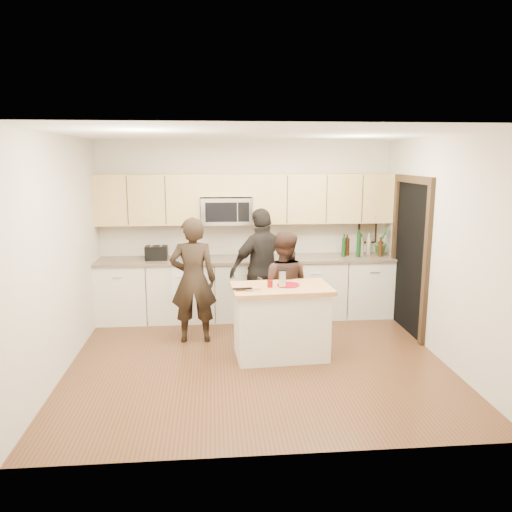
{
  "coord_description": "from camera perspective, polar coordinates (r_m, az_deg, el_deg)",
  "views": [
    {
      "loc": [
        -0.52,
        -5.74,
        2.44
      ],
      "look_at": [
        0.02,
        0.35,
        1.23
      ],
      "focal_mm": 35.0,
      "sensor_mm": 36.0,
      "label": 1
    }
  ],
  "objects": [
    {
      "name": "back_cabinetry",
      "position": [
        7.7,
        -0.99,
        -3.64
      ],
      "size": [
        4.5,
        0.66,
        0.94
      ],
      "color": "silver",
      "rests_on": "ground"
    },
    {
      "name": "orchid",
      "position": [
        8.0,
        14.15,
        1.64
      ],
      "size": [
        0.31,
        0.31,
        0.44
      ],
      "primitive_type": "imported",
      "rotation": [
        0.0,
        0.0,
        0.71
      ],
      "color": "#2A6A30",
      "rests_on": "back_cabinetry"
    },
    {
      "name": "floor",
      "position": [
        6.25,
        0.14,
        -11.79
      ],
      "size": [
        4.5,
        4.5,
        0.0
      ],
      "primitive_type": "plane",
      "color": "brown",
      "rests_on": "ground"
    },
    {
      "name": "microwave",
      "position": [
        7.58,
        -3.43,
        5.17
      ],
      "size": [
        0.76,
        0.41,
        0.4
      ],
      "color": "silver",
      "rests_on": "ground"
    },
    {
      "name": "tongs",
      "position": [
        5.87,
        -1.57,
        -3.74
      ],
      "size": [
        0.23,
        0.04,
        0.02
      ],
      "primitive_type": "cube",
      "rotation": [
        0.0,
        0.0,
        0.06
      ],
      "color": "black",
      "rests_on": "cutting_board"
    },
    {
      "name": "room_shell",
      "position": [
        5.8,
        0.14,
        4.15
      ],
      "size": [
        4.52,
        4.02,
        2.71
      ],
      "color": "beige",
      "rests_on": "ground"
    },
    {
      "name": "doorway",
      "position": [
        7.3,
        17.2,
        0.55
      ],
      "size": [
        0.06,
        1.25,
        2.2
      ],
      "color": "black",
      "rests_on": "ground"
    },
    {
      "name": "upper_cabinetry",
      "position": [
        7.61,
        -0.85,
        6.68
      ],
      "size": [
        4.5,
        0.33,
        0.75
      ],
      "color": "tan",
      "rests_on": "ground"
    },
    {
      "name": "framed_picture",
      "position": [
        8.19,
        12.6,
        2.76
      ],
      "size": [
        0.3,
        0.03,
        0.38
      ],
      "color": "black",
      "rests_on": "ground"
    },
    {
      "name": "cutting_board",
      "position": [
        5.98,
        -1.09,
        -3.66
      ],
      "size": [
        0.29,
        0.18,
        0.02
      ],
      "primitive_type": "cube",
      "rotation": [
        0.0,
        0.0,
        0.06
      ],
      "color": "tan",
      "rests_on": "island"
    },
    {
      "name": "knife",
      "position": [
        5.85,
        -0.3,
        -3.86
      ],
      "size": [
        0.19,
        0.03,
        0.01
      ],
      "primitive_type": "cube",
      "rotation": [
        0.0,
        0.0,
        0.06
      ],
      "color": "silver",
      "rests_on": "cutting_board"
    },
    {
      "name": "woman_left",
      "position": [
        6.67,
        -7.19,
        -2.76
      ],
      "size": [
        0.62,
        0.41,
        1.69
      ],
      "primitive_type": "imported",
      "rotation": [
        0.0,
        0.0,
        3.15
      ],
      "color": "black",
      "rests_on": "ground"
    },
    {
      "name": "red_plate",
      "position": [
        6.13,
        3.72,
        -3.31
      ],
      "size": [
        0.27,
        0.27,
        0.02
      ],
      "primitive_type": "cylinder",
      "color": "maroon",
      "rests_on": "island"
    },
    {
      "name": "bottle_cluster",
      "position": [
        7.88,
        11.84,
        1.22
      ],
      "size": [
        0.64,
        0.24,
        0.42
      ],
      "color": "black",
      "rests_on": "back_cabinetry"
    },
    {
      "name": "island",
      "position": [
        6.22,
        2.87,
        -7.46
      ],
      "size": [
        1.24,
        0.77,
        0.9
      ],
      "rotation": [
        0.0,
        0.0,
        0.06
      ],
      "color": "silver",
      "rests_on": "ground"
    },
    {
      "name": "box_grater",
      "position": [
        6.01,
        3.02,
        -2.48
      ],
      "size": [
        0.09,
        0.06,
        0.21
      ],
      "color": "silver",
      "rests_on": "red_plate"
    },
    {
      "name": "drink_glass",
      "position": [
        6.04,
        1.6,
        -3.17
      ],
      "size": [
        0.07,
        0.07,
        0.09
      ],
      "primitive_type": "cylinder",
      "color": "maroon",
      "rests_on": "island"
    },
    {
      "name": "toaster",
      "position": [
        7.58,
        -11.3,
        0.35
      ],
      "size": [
        0.33,
        0.21,
        0.21
      ],
      "color": "black",
      "rests_on": "back_cabinetry"
    },
    {
      "name": "dish_towel",
      "position": [
        7.43,
        -8.23,
        -1.68
      ],
      "size": [
        0.34,
        0.6,
        0.48
      ],
      "color": "white",
      "rests_on": "ground"
    },
    {
      "name": "woman_center",
      "position": [
        6.67,
        3.09,
        -3.55
      ],
      "size": [
        0.85,
        0.74,
        1.49
      ],
      "primitive_type": "imported",
      "rotation": [
        0.0,
        0.0,
        2.86
      ],
      "color": "#2F1E17",
      "rests_on": "ground"
    },
    {
      "name": "woman_right",
      "position": [
        7.08,
        0.78,
        -1.59
      ],
      "size": [
        1.11,
        0.81,
        1.75
      ],
      "primitive_type": "imported",
      "rotation": [
        0.0,
        0.0,
        3.56
      ],
      "color": "black",
      "rests_on": "ground"
    }
  ]
}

